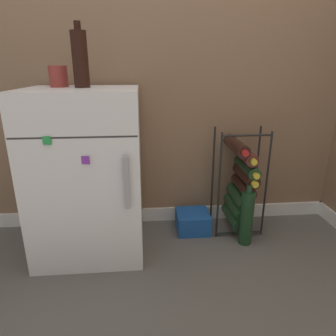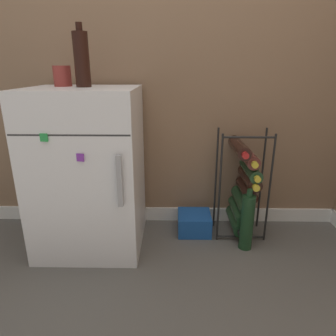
# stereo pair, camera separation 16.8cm
# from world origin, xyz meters

# --- Properties ---
(ground_plane) EXTENTS (14.00, 14.00, 0.00)m
(ground_plane) POSITION_xyz_m (0.00, 0.00, 0.00)
(ground_plane) COLOR #56544F
(wall_back) EXTENTS (7.02, 0.07, 2.50)m
(wall_back) POSITION_xyz_m (0.00, 0.55, 1.24)
(wall_back) COLOR #84664C
(wall_back) RESTS_ON ground_plane
(mini_fridge) EXTENTS (0.56, 0.53, 0.88)m
(mini_fridge) POSITION_xyz_m (-0.52, 0.25, 0.44)
(mini_fridge) COLOR white
(mini_fridge) RESTS_ON ground_plane
(wine_rack) EXTENTS (0.29, 0.32, 0.65)m
(wine_rack) POSITION_xyz_m (0.36, 0.36, 0.32)
(wine_rack) COLOR black
(wine_rack) RESTS_ON ground_plane
(soda_box) EXTENTS (0.20, 0.20, 0.12)m
(soda_box) POSITION_xyz_m (0.08, 0.37, 0.06)
(soda_box) COLOR #194C9E
(soda_box) RESTS_ON ground_plane
(fridge_top_cup) EXTENTS (0.09, 0.09, 0.10)m
(fridge_top_cup) POSITION_xyz_m (-0.63, 0.33, 0.94)
(fridge_top_cup) COLOR maroon
(fridge_top_cup) RESTS_ON mini_fridge
(fridge_top_bottle) EXTENTS (0.08, 0.08, 0.30)m
(fridge_top_bottle) POSITION_xyz_m (-0.51, 0.27, 1.02)
(fridge_top_bottle) COLOR black
(fridge_top_bottle) RESTS_ON mini_fridge
(loose_bottle_floor) EXTENTS (0.07, 0.07, 0.36)m
(loose_bottle_floor) POSITION_xyz_m (0.36, 0.20, 0.16)
(loose_bottle_floor) COLOR #19381E
(loose_bottle_floor) RESTS_ON ground_plane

